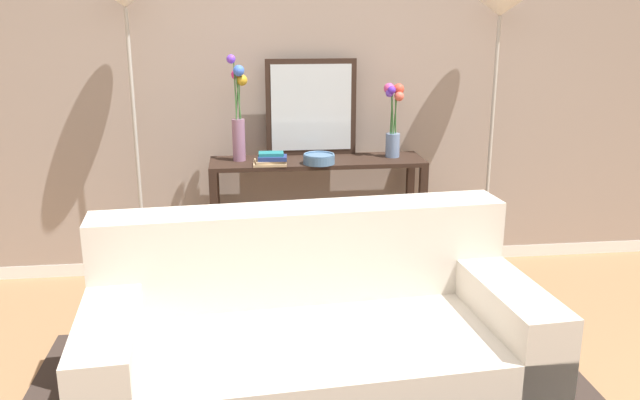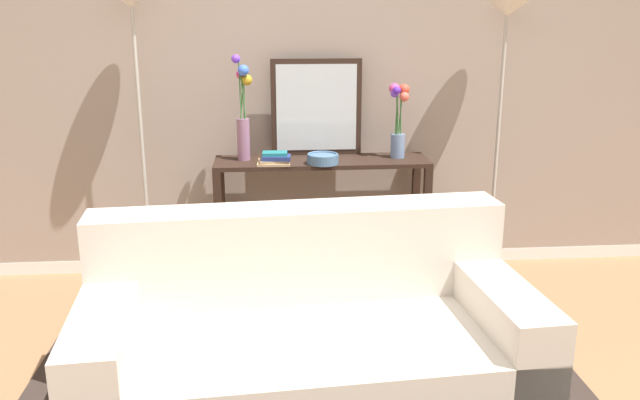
% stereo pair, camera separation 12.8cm
% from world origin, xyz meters
% --- Properties ---
extents(back_wall, '(12.00, 0.15, 2.86)m').
position_xyz_m(back_wall, '(0.00, 2.34, 1.43)').
color(back_wall, white).
rests_on(back_wall, ground).
extents(couch, '(2.06, 1.13, 0.88)m').
position_xyz_m(couch, '(-0.05, 0.53, 0.31)').
color(couch, beige).
rests_on(couch, ground).
extents(console_table, '(1.40, 0.38, 0.85)m').
position_xyz_m(console_table, '(0.14, 2.01, 0.59)').
color(console_table, black).
rests_on(console_table, ground).
extents(floor_lamp_left, '(0.28, 0.28, 1.91)m').
position_xyz_m(floor_lamp_left, '(-1.01, 2.02, 1.50)').
color(floor_lamp_left, '#B7B2A8').
rests_on(floor_lamp_left, ground).
extents(floor_lamp_right, '(0.28, 0.28, 1.85)m').
position_xyz_m(floor_lamp_right, '(1.32, 2.02, 1.46)').
color(floor_lamp_right, '#B7B2A8').
rests_on(floor_lamp_right, ground).
extents(wall_mirror, '(0.60, 0.02, 0.64)m').
position_xyz_m(wall_mirror, '(0.12, 2.17, 1.17)').
color(wall_mirror, black).
rests_on(wall_mirror, console_table).
extents(vase_tall_flowers, '(0.13, 0.13, 0.68)m').
position_xyz_m(vase_tall_flowers, '(-0.36, 2.04, 1.15)').
color(vase_tall_flowers, gray).
rests_on(vase_tall_flowers, console_table).
extents(vase_short_flowers, '(0.13, 0.10, 0.49)m').
position_xyz_m(vase_short_flowers, '(0.65, 2.03, 1.10)').
color(vase_short_flowers, '#6B84AD').
rests_on(vase_short_flowers, console_table).
extents(fruit_bowl, '(0.20, 0.20, 0.07)m').
position_xyz_m(fruit_bowl, '(0.14, 1.89, 0.88)').
color(fruit_bowl, '#4C7093').
rests_on(fruit_bowl, console_table).
extents(book_stack, '(0.22, 0.15, 0.08)m').
position_xyz_m(book_stack, '(-0.16, 1.89, 0.88)').
color(book_stack, tan).
rests_on(book_stack, console_table).
extents(book_row_under_console, '(0.25, 0.18, 0.13)m').
position_xyz_m(book_row_under_console, '(-0.31, 2.01, 0.05)').
color(book_row_under_console, navy).
rests_on(book_row_under_console, ground).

